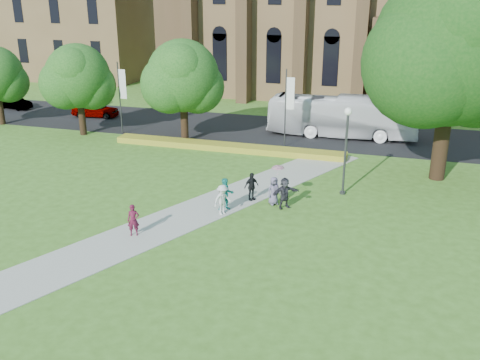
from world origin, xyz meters
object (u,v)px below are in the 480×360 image
(large_tree, at_px, (454,46))
(car_0, at_px, (95,109))
(car_1, at_px, (14,103))
(streetlamp, at_px, (346,141))
(pedestrian_0, at_px, (133,220))
(tour_coach, at_px, (342,116))

(large_tree, height_order, car_0, large_tree)
(large_tree, bearing_deg, car_1, 166.41)
(car_0, bearing_deg, streetlamp, -125.98)
(streetlamp, xyz_separation_m, pedestrian_0, (-9.25, -8.85, -2.45))
(streetlamp, distance_m, pedestrian_0, 13.03)
(tour_coach, height_order, pedestrian_0, tour_coach)
(large_tree, xyz_separation_m, car_1, (-40.27, 9.74, -7.71))
(large_tree, bearing_deg, tour_coach, 129.89)
(large_tree, distance_m, car_0, 32.61)
(pedestrian_0, bearing_deg, tour_coach, 47.10)
(car_1, bearing_deg, car_0, -85.31)
(tour_coach, relative_size, car_1, 3.14)
(car_1, bearing_deg, streetlamp, -102.99)
(car_0, xyz_separation_m, car_1, (-9.84, 0.79, -0.11))
(pedestrian_0, bearing_deg, streetlamp, 19.81)
(streetlamp, bearing_deg, car_0, 151.65)
(streetlamp, relative_size, car_1, 1.36)
(tour_coach, distance_m, car_1, 33.10)
(streetlamp, height_order, large_tree, large_tree)
(streetlamp, relative_size, tour_coach, 0.43)
(tour_coach, bearing_deg, pedestrian_0, 159.58)
(tour_coach, height_order, car_1, tour_coach)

